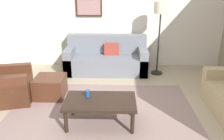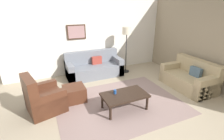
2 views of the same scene
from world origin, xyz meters
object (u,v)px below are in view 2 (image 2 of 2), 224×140
at_px(ottoman, 74,93).
at_px(coffee_table, 125,96).
at_px(framed_artwork, 76,32).
at_px(couch_main, 94,67).
at_px(armchair_leather, 42,100).
at_px(couch_loveseat, 190,78).
at_px(cup, 115,92).
at_px(lamp_standing, 127,35).

bearing_deg(ottoman, coffee_table, -41.00).
distance_m(ottoman, framed_artwork, 2.37).
height_order(couch_main, ottoman, couch_main).
xyz_separation_m(couch_main, armchair_leather, (-1.83, -1.66, 0.01)).
distance_m(couch_main, ottoman, 1.79).
bearing_deg(couch_loveseat, cup, -177.68).
bearing_deg(couch_loveseat, framed_artwork, 138.76).
bearing_deg(framed_artwork, armchair_leather, -123.89).
relative_size(couch_main, couch_loveseat, 1.26).
xyz_separation_m(couch_main, ottoman, (-1.03, -1.46, -0.10)).
xyz_separation_m(armchair_leather, ottoman, (0.80, 0.20, -0.11)).
distance_m(coffee_table, framed_artwork, 3.05).
bearing_deg(lamp_standing, coffee_table, -119.00).
distance_m(armchair_leather, ottoman, 0.83).
height_order(couch_main, coffee_table, couch_main).
height_order(lamp_standing, framed_artwork, framed_artwork).
bearing_deg(lamp_standing, cup, -124.37).
height_order(couch_loveseat, cup, couch_loveseat).
xyz_separation_m(cup, framed_artwork, (-0.26, 2.65, 1.09)).
bearing_deg(armchair_leather, cup, -19.99).
xyz_separation_m(couch_main, framed_artwork, (-0.45, 0.40, 1.25)).
bearing_deg(coffee_table, ottoman, 139.00).
xyz_separation_m(armchair_leather, coffee_table, (1.85, -0.71, 0.05)).
bearing_deg(armchair_leather, couch_main, 42.14).
bearing_deg(couch_main, armchair_leather, -137.86).
xyz_separation_m(ottoman, cup, (0.84, -0.80, 0.26)).
relative_size(couch_loveseat, lamp_standing, 0.92).
distance_m(armchair_leather, lamp_standing, 3.59).
height_order(armchair_leather, framed_artwork, framed_artwork).
bearing_deg(cup, lamp_standing, 55.63).
distance_m(ottoman, lamp_standing, 2.88).
relative_size(couch_loveseat, armchair_leather, 1.62).
distance_m(coffee_table, lamp_standing, 2.73).
height_order(armchair_leather, ottoman, armchair_leather).
distance_m(couch_loveseat, cup, 2.65).
bearing_deg(cup, armchair_leather, 160.01).
relative_size(cup, framed_artwork, 0.16).
bearing_deg(cup, coffee_table, -28.93).
bearing_deg(couch_loveseat, coffee_table, -174.80).
height_order(ottoman, coffee_table, coffee_table).
xyz_separation_m(couch_main, coffee_table, (0.02, -2.37, 0.06)).
height_order(armchair_leather, cup, armchair_leather).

